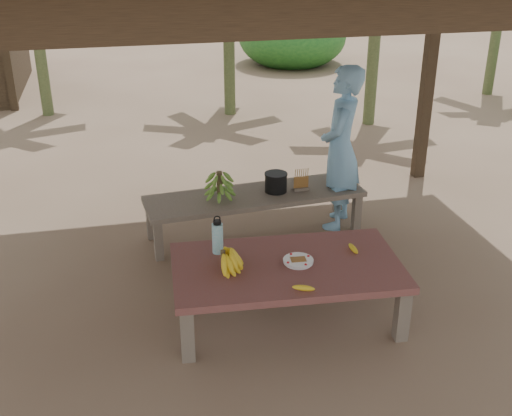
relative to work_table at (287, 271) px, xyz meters
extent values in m
plane|color=brown|center=(-0.38, 0.36, -0.43)|extent=(80.00, 80.00, 0.00)
cube|color=black|center=(2.42, 2.66, 0.92)|extent=(0.13, 0.13, 2.70)
cube|color=black|center=(-0.38, -1.94, 2.27)|extent=(5.80, 0.14, 0.18)
cube|color=brown|center=(-0.85, -0.37, -0.21)|extent=(0.11, 0.11, 0.44)
cube|color=brown|center=(0.79, -0.47, -0.21)|extent=(0.11, 0.11, 0.44)
cube|color=brown|center=(-0.79, 0.47, -0.21)|extent=(0.11, 0.11, 0.44)
cube|color=brown|center=(0.85, 0.37, -0.21)|extent=(0.11, 0.11, 0.44)
cube|color=maroon|center=(0.00, 0.00, 0.04)|extent=(1.86, 1.11, 0.06)
cube|color=brown|center=(-0.93, 1.20, -0.23)|extent=(0.09, 0.09, 0.40)
cube|color=brown|center=(1.12, 1.38, -0.23)|extent=(0.09, 0.09, 0.40)
cube|color=brown|center=(-0.97, 1.66, -0.23)|extent=(0.09, 0.09, 0.40)
cube|color=brown|center=(1.08, 1.84, -0.23)|extent=(0.09, 0.09, 0.40)
cube|color=brown|center=(0.08, 1.52, -0.01)|extent=(2.24, 0.79, 0.05)
cylinder|color=white|center=(0.09, 0.00, 0.07)|extent=(0.22, 0.22, 0.01)
cylinder|color=white|center=(0.09, 0.00, 0.09)|extent=(0.24, 0.24, 0.02)
cube|color=brown|center=(0.09, 0.00, 0.09)|extent=(0.13, 0.09, 0.02)
ellipsoid|color=yellow|center=(0.02, -0.40, 0.09)|extent=(0.18, 0.09, 0.04)
ellipsoid|color=yellow|center=(0.59, 0.09, 0.09)|extent=(0.06, 0.15, 0.04)
cylinder|color=#3CA9BB|center=(-0.50, 0.31, 0.19)|extent=(0.09, 0.09, 0.26)
cylinder|color=black|center=(-0.50, 0.31, 0.34)|extent=(0.06, 0.06, 0.03)
torus|color=black|center=(-0.50, 0.31, 0.37)|extent=(0.06, 0.01, 0.06)
cylinder|color=black|center=(0.30, 1.54, 0.11)|extent=(0.22, 0.22, 0.19)
imported|color=#6DA5CF|center=(0.97, 1.57, 0.41)|extent=(0.66, 0.74, 1.70)
cylinder|color=#596638|center=(2.64, 4.86, 1.16)|extent=(0.18, 0.18, 3.20)
cylinder|color=#596638|center=(0.61, 5.86, 0.76)|extent=(0.18, 0.18, 2.39)
cylinder|color=#596638|center=(-2.31, 6.45, 1.09)|extent=(0.18, 0.18, 3.05)
cylinder|color=#596638|center=(5.43, 6.09, 1.16)|extent=(0.18, 0.18, 3.20)
camera|label=1|loc=(-1.19, -4.24, 2.58)|focal=45.00mm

